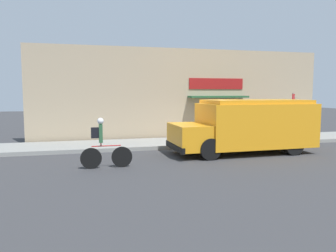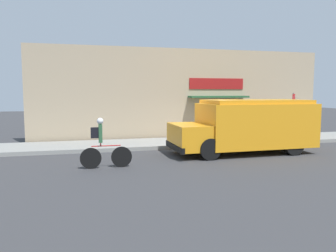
# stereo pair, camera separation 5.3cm
# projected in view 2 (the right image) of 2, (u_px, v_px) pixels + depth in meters

# --- Properties ---
(ground_plane) EXTENTS (70.00, 70.00, 0.00)m
(ground_plane) POSITION_uv_depth(u_px,v_px,m) (202.00, 148.00, 15.22)
(ground_plane) COLOR #38383A
(sidewalk) EXTENTS (28.00, 2.72, 0.18)m
(sidewalk) POSITION_uv_depth(u_px,v_px,m) (193.00, 142.00, 16.52)
(sidewalk) COLOR gray
(sidewalk) RESTS_ON ground_plane
(storefront) EXTENTS (16.27, 0.89, 4.95)m
(storefront) POSITION_uv_depth(u_px,v_px,m) (185.00, 94.00, 17.86)
(storefront) COLOR tan
(storefront) RESTS_ON ground_plane
(school_bus) EXTENTS (6.07, 2.85, 2.27)m
(school_bus) POSITION_uv_depth(u_px,v_px,m) (248.00, 125.00, 13.95)
(school_bus) COLOR orange
(school_bus) RESTS_ON ground_plane
(cyclist) EXTENTS (1.76, 0.22, 1.73)m
(cyclist) POSITION_uv_depth(u_px,v_px,m) (103.00, 144.00, 11.11)
(cyclist) COLOR black
(cyclist) RESTS_ON ground_plane
(stop_sign_post) EXTENTS (0.45, 0.45, 2.38)m
(stop_sign_post) POSITION_uv_depth(u_px,v_px,m) (293.00, 108.00, 17.08)
(stop_sign_post) COLOR slate
(stop_sign_post) RESTS_ON sidewalk
(trash_bin) EXTENTS (0.53, 0.53, 0.89)m
(trash_bin) POSITION_uv_depth(u_px,v_px,m) (222.00, 129.00, 17.83)
(trash_bin) COLOR #2D5138
(trash_bin) RESTS_ON sidewalk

